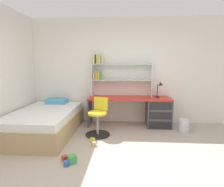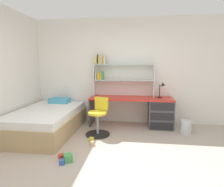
{
  "view_description": "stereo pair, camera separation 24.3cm",
  "coord_description": "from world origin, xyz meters",
  "px_view_note": "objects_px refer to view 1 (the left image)",
  "views": [
    {
      "loc": [
        0.16,
        -2.64,
        1.51
      ],
      "look_at": [
        -0.11,
        1.3,
        0.91
      ],
      "focal_mm": 30.53,
      "sensor_mm": 36.0,
      "label": 1
    },
    {
      "loc": [
        0.4,
        -2.61,
        1.51
      ],
      "look_at": [
        -0.11,
        1.3,
        0.91
      ],
      "focal_mm": 30.53,
      "sensor_mm": 36.0,
      "label": 2
    }
  ],
  "objects_px": {
    "swivel_chair": "(98,120)",
    "toy_block_red_3": "(65,158)",
    "toy_block_yellow_2": "(92,140)",
    "bed_platform": "(45,122)",
    "toy_block_blue_4": "(66,164)",
    "bookshelf_hutch": "(113,72)",
    "waste_bin": "(184,126)",
    "desk_lamp": "(160,87)",
    "toy_block_green_0": "(72,159)",
    "toy_block_natural_1": "(94,144)",
    "desk": "(151,110)"
  },
  "relations": [
    {
      "from": "desk_lamp",
      "to": "waste_bin",
      "type": "bearing_deg",
      "value": -41.25
    },
    {
      "from": "toy_block_natural_1",
      "to": "bookshelf_hutch",
      "type": "bearing_deg",
      "value": 79.35
    },
    {
      "from": "toy_block_yellow_2",
      "to": "toy_block_blue_4",
      "type": "height_order",
      "value": "toy_block_yellow_2"
    },
    {
      "from": "toy_block_green_0",
      "to": "toy_block_blue_4",
      "type": "relative_size",
      "value": 1.62
    },
    {
      "from": "bed_platform",
      "to": "toy_block_blue_4",
      "type": "height_order",
      "value": "bed_platform"
    },
    {
      "from": "bookshelf_hutch",
      "to": "toy_block_natural_1",
      "type": "relative_size",
      "value": 20.09
    },
    {
      "from": "waste_bin",
      "to": "toy_block_natural_1",
      "type": "xyz_separation_m",
      "value": [
        -1.91,
        -0.87,
        -0.11
      ]
    },
    {
      "from": "bed_platform",
      "to": "desk_lamp",
      "type": "bearing_deg",
      "value": 15.61
    },
    {
      "from": "bed_platform",
      "to": "toy_block_natural_1",
      "type": "relative_size",
      "value": 27.1
    },
    {
      "from": "bookshelf_hutch",
      "to": "swivel_chair",
      "type": "relative_size",
      "value": 1.88
    },
    {
      "from": "bookshelf_hutch",
      "to": "desk",
      "type": "bearing_deg",
      "value": -11.04
    },
    {
      "from": "desk",
      "to": "toy_block_red_3",
      "type": "xyz_separation_m",
      "value": [
        -1.58,
        -1.85,
        -0.36
      ]
    },
    {
      "from": "desk_lamp",
      "to": "bed_platform",
      "type": "distance_m",
      "value": 2.78
    },
    {
      "from": "bookshelf_hutch",
      "to": "bed_platform",
      "type": "height_order",
      "value": "bookshelf_hutch"
    },
    {
      "from": "toy_block_red_3",
      "to": "toy_block_blue_4",
      "type": "distance_m",
      "value": 0.18
    },
    {
      "from": "waste_bin",
      "to": "toy_block_yellow_2",
      "type": "distance_m",
      "value": 2.08
    },
    {
      "from": "toy_block_natural_1",
      "to": "toy_block_yellow_2",
      "type": "distance_m",
      "value": 0.19
    },
    {
      "from": "desk",
      "to": "toy_block_yellow_2",
      "type": "distance_m",
      "value": 1.71
    },
    {
      "from": "desk_lamp",
      "to": "toy_block_blue_4",
      "type": "height_order",
      "value": "desk_lamp"
    },
    {
      "from": "bed_platform",
      "to": "toy_block_blue_4",
      "type": "xyz_separation_m",
      "value": [
        0.87,
        -1.31,
        -0.23
      ]
    },
    {
      "from": "bed_platform",
      "to": "toy_block_red_3",
      "type": "height_order",
      "value": "bed_platform"
    },
    {
      "from": "toy_block_natural_1",
      "to": "toy_block_green_0",
      "type": "bearing_deg",
      "value": -109.83
    },
    {
      "from": "desk",
      "to": "desk_lamp",
      "type": "xyz_separation_m",
      "value": [
        0.22,
        0.02,
        0.57
      ]
    },
    {
      "from": "toy_block_natural_1",
      "to": "toy_block_red_3",
      "type": "bearing_deg",
      "value": -122.36
    },
    {
      "from": "toy_block_yellow_2",
      "to": "toy_block_red_3",
      "type": "distance_m",
      "value": 0.82
    },
    {
      "from": "swivel_chair",
      "to": "toy_block_natural_1",
      "type": "bearing_deg",
      "value": -90.95
    },
    {
      "from": "waste_bin",
      "to": "toy_block_natural_1",
      "type": "height_order",
      "value": "waste_bin"
    },
    {
      "from": "desk",
      "to": "toy_block_natural_1",
      "type": "height_order",
      "value": "desk"
    },
    {
      "from": "swivel_chair",
      "to": "bed_platform",
      "type": "relative_size",
      "value": 0.4
    },
    {
      "from": "toy_block_yellow_2",
      "to": "swivel_chair",
      "type": "bearing_deg",
      "value": 80.44
    },
    {
      "from": "toy_block_yellow_2",
      "to": "desk",
      "type": "bearing_deg",
      "value": 40.49
    },
    {
      "from": "desk",
      "to": "desk_lamp",
      "type": "bearing_deg",
      "value": 5.94
    },
    {
      "from": "desk_lamp",
      "to": "toy_block_yellow_2",
      "type": "height_order",
      "value": "desk_lamp"
    },
    {
      "from": "desk_lamp",
      "to": "toy_block_natural_1",
      "type": "distance_m",
      "value": 2.14
    },
    {
      "from": "bed_platform",
      "to": "toy_block_green_0",
      "type": "height_order",
      "value": "bed_platform"
    },
    {
      "from": "toy_block_red_3",
      "to": "toy_block_natural_1",
      "type": "bearing_deg",
      "value": 57.64
    },
    {
      "from": "desk_lamp",
      "to": "toy_block_yellow_2",
      "type": "relative_size",
      "value": 4.89
    },
    {
      "from": "swivel_chair",
      "to": "toy_block_red_3",
      "type": "bearing_deg",
      "value": -108.03
    },
    {
      "from": "toy_block_natural_1",
      "to": "toy_block_yellow_2",
      "type": "relative_size",
      "value": 0.96
    },
    {
      "from": "toy_block_red_3",
      "to": "waste_bin",
      "type": "bearing_deg",
      "value": 32.5
    },
    {
      "from": "bed_platform",
      "to": "toy_block_blue_4",
      "type": "bearing_deg",
      "value": -56.31
    },
    {
      "from": "desk_lamp",
      "to": "desk",
      "type": "bearing_deg",
      "value": -174.06
    },
    {
      "from": "desk_lamp",
      "to": "waste_bin",
      "type": "xyz_separation_m",
      "value": [
        0.48,
        -0.42,
        -0.82
      ]
    },
    {
      "from": "desk",
      "to": "bookshelf_hutch",
      "type": "distance_m",
      "value": 1.34
    },
    {
      "from": "bookshelf_hutch",
      "to": "desk_lamp",
      "type": "bearing_deg",
      "value": -7.93
    },
    {
      "from": "bed_platform",
      "to": "toy_block_natural_1",
      "type": "height_order",
      "value": "bed_platform"
    },
    {
      "from": "desk_lamp",
      "to": "toy_block_red_3",
      "type": "relative_size",
      "value": 4.62
    },
    {
      "from": "bookshelf_hutch",
      "to": "waste_bin",
      "type": "xyz_separation_m",
      "value": [
        1.64,
        -0.58,
        -1.18
      ]
    },
    {
      "from": "desk",
      "to": "toy_block_green_0",
      "type": "relative_size",
      "value": 16.07
    },
    {
      "from": "waste_bin",
      "to": "toy_block_blue_4",
      "type": "xyz_separation_m",
      "value": [
        -2.2,
        -1.61,
        -0.11
      ]
    }
  ]
}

